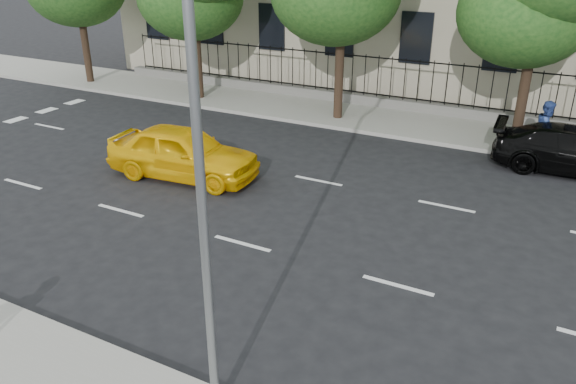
% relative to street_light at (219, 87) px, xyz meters
% --- Properties ---
extents(ground, '(120.00, 120.00, 0.00)m').
position_rel_street_light_xyz_m(ground, '(-2.50, 1.77, -5.15)').
color(ground, black).
rests_on(ground, ground).
extents(far_sidewalk, '(60.00, 4.00, 0.15)m').
position_rel_street_light_xyz_m(far_sidewalk, '(-2.50, 15.77, -5.07)').
color(far_sidewalk, gray).
rests_on(far_sidewalk, ground).
extents(lane_markings, '(49.60, 4.62, 0.01)m').
position_rel_street_light_xyz_m(lane_markings, '(-2.50, 6.52, -5.14)').
color(lane_markings, silver).
rests_on(lane_markings, ground).
extents(iron_fence, '(30.00, 0.50, 2.20)m').
position_rel_street_light_xyz_m(iron_fence, '(-2.50, 17.47, -4.50)').
color(iron_fence, slate).
rests_on(iron_fence, far_sidewalk).
extents(street_light, '(0.25, 3.32, 8.05)m').
position_rel_street_light_xyz_m(street_light, '(0.00, 0.00, 0.00)').
color(street_light, slate).
rests_on(street_light, near_sidewalk).
extents(yellow_taxi, '(5.02, 2.43, 1.65)m').
position_rel_street_light_xyz_m(yellow_taxi, '(-6.42, 7.10, -4.32)').
color(yellow_taxi, '#FFC008').
rests_on(yellow_taxi, ground).
extents(black_sedan, '(5.17, 2.32, 1.47)m').
position_rel_street_light_xyz_m(black_sedan, '(4.48, 13.27, -4.41)').
color(black_sedan, black).
rests_on(black_sedan, ground).
extents(pedestrian_far, '(0.86, 1.02, 1.87)m').
position_rel_street_light_xyz_m(pedestrian_far, '(3.47, 14.17, -4.06)').
color(pedestrian_far, '#324C96').
rests_on(pedestrian_far, far_sidewalk).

